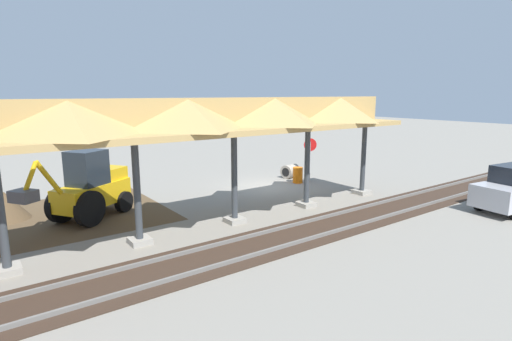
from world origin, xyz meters
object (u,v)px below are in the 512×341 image
Objects in this scene: backhoe at (90,188)px; stop_sign at (310,150)px; concrete_pipe at (290,171)px; traffic_barrel at (298,175)px.

stop_sign is at bearing -179.73° from backhoe.
concrete_pipe is 1.45m from traffic_barrel.
backhoe is at bearing 5.90° from concrete_pipe.
backhoe is 11.31m from traffic_barrel.
traffic_barrel is at bearing 179.50° from backhoe.
concrete_pipe is 1.24× the size of traffic_barrel.
concrete_pipe is at bearing -67.15° from stop_sign.
backhoe is 5.35× the size of traffic_barrel.
stop_sign is 0.51× the size of backhoe.
backhoe is at bearing 0.27° from stop_sign.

